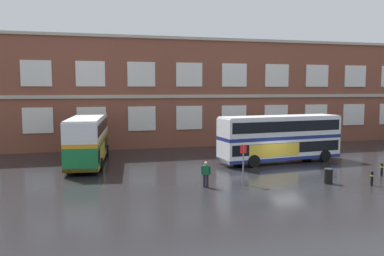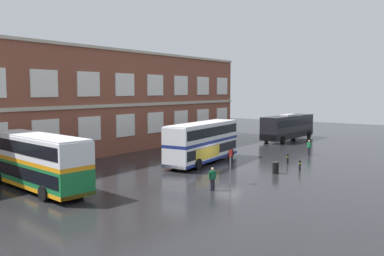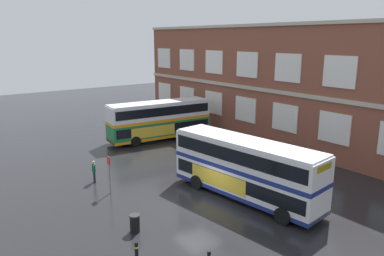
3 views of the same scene
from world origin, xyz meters
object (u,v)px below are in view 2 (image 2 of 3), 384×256
at_px(waiting_passenger, 309,147).
at_px(double_decker_middle, 203,142).
at_px(safety_bollard_east, 300,165).
at_px(double_decker_near, 37,161).
at_px(station_litter_bin, 276,168).
at_px(second_passenger, 212,178).
at_px(touring_coach, 288,127).
at_px(safety_bollard_west, 288,159).
at_px(bus_stand_flag, 230,163).

bearing_deg(waiting_passenger, double_decker_middle, 149.01).
bearing_deg(safety_bollard_east, double_decker_middle, 101.97).
bearing_deg(waiting_passenger, double_decker_near, 159.50).
height_order(double_decker_middle, station_litter_bin, double_decker_middle).
relative_size(waiting_passenger, second_passenger, 1.00).
distance_m(double_decker_middle, second_passenger, 11.32).
xyz_separation_m(touring_coach, safety_bollard_east, (-20.88, -10.09, -1.42)).
relative_size(waiting_passenger, safety_bollard_west, 1.79).
bearing_deg(touring_coach, double_decker_near, 175.95).
xyz_separation_m(waiting_passenger, safety_bollard_east, (-9.29, -2.58, -0.44)).
height_order(double_decker_near, touring_coach, double_decker_near).
bearing_deg(double_decker_near, second_passenger, -54.81).
bearing_deg(station_litter_bin, waiting_passenger, 6.51).
height_order(bus_stand_flag, station_litter_bin, bus_stand_flag).
height_order(double_decker_near, second_passenger, double_decker_near).
xyz_separation_m(double_decker_near, double_decker_middle, (16.22, -3.50, 0.00)).
bearing_deg(double_decker_middle, station_litter_bin, -93.28).
distance_m(bus_stand_flag, safety_bollard_east, 8.60).
relative_size(safety_bollard_west, safety_bollard_east, 1.00).
bearing_deg(bus_stand_flag, safety_bollard_east, -16.53).
bearing_deg(second_passenger, double_decker_middle, 38.44).
relative_size(touring_coach, second_passenger, 7.13).
bearing_deg(touring_coach, station_litter_bin, -159.23).
bearing_deg(double_decker_middle, bus_stand_flag, -131.75).
height_order(double_decker_middle, touring_coach, double_decker_middle).
bearing_deg(double_decker_near, waiting_passenger, -20.50).
relative_size(waiting_passenger, bus_stand_flag, 0.63).
relative_size(double_decker_middle, waiting_passenger, 6.60).
distance_m(double_decker_near, touring_coach, 39.18).
relative_size(double_decker_middle, second_passenger, 6.60).
xyz_separation_m(double_decker_near, station_litter_bin, (15.75, -11.62, -1.63)).
relative_size(double_decker_middle, touring_coach, 0.93).
height_order(waiting_passenger, bus_stand_flag, bus_stand_flag).
distance_m(waiting_passenger, second_passenger, 20.09).
distance_m(double_decker_near, station_litter_bin, 19.64).
relative_size(waiting_passenger, safety_bollard_east, 1.79).
bearing_deg(safety_bollard_west, waiting_passenger, 2.18).
bearing_deg(second_passenger, bus_stand_flag, 1.34).
xyz_separation_m(double_decker_middle, bus_stand_flag, (-6.19, -6.93, -0.51)).
bearing_deg(station_litter_bin, safety_bollard_east, -26.94).
bearing_deg(second_passenger, safety_bollard_east, -12.35).
bearing_deg(safety_bollard_east, bus_stand_flag, 163.47).
relative_size(touring_coach, station_litter_bin, 11.77).
xyz_separation_m(double_decker_near, safety_bollard_east, (18.20, -12.86, -1.66)).
relative_size(waiting_passenger, station_litter_bin, 1.65).
xyz_separation_m(safety_bollard_west, safety_bollard_east, (-2.73, -2.33, 0.00)).
height_order(touring_coach, waiting_passenger, touring_coach).
xyz_separation_m(second_passenger, bus_stand_flag, (2.62, 0.06, 0.70)).
bearing_deg(safety_bollard_east, waiting_passenger, 15.54).
bearing_deg(double_decker_near, safety_bollard_west, -26.71).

